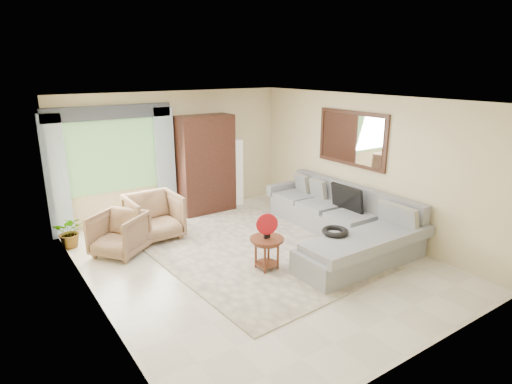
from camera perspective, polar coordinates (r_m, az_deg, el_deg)
ground at (r=7.15m, az=-0.07°, el=-9.08°), size 6.00×6.00×0.00m
area_rug at (r=7.47m, az=-0.45°, el=-7.83°), size 3.23×4.17×0.02m
sectional_sofa at (r=7.98m, az=11.33°, el=-4.41°), size 2.30×3.46×0.90m
tv_screen at (r=8.13m, az=12.03°, el=-0.82°), size 0.14×0.74×0.48m
garden_hose at (r=6.96m, az=10.51°, el=-5.21°), size 0.43×0.43×0.09m
coffee_table at (r=6.73m, az=1.44°, el=-8.15°), size 0.53×0.53×0.53m
red_disc at (r=6.55m, az=1.48°, el=-4.31°), size 0.32×0.15×0.34m
armchair_left at (r=7.59m, az=-17.80°, el=-5.35°), size 1.11×1.10×0.73m
armchair_right at (r=8.10m, az=-13.42°, el=-3.21°), size 0.90×0.93×0.84m
potted_plant at (r=8.22m, az=-23.50°, el=-4.85°), size 0.66×0.62×0.58m
armoire at (r=9.30m, az=-6.74°, el=3.70°), size 1.20×0.55×2.10m
floor_lamp at (r=9.80m, az=-2.70°, el=2.66°), size 0.24×0.24×1.50m
window at (r=8.77m, az=-18.66°, el=4.52°), size 1.80×0.04×1.40m
curtain_left at (r=8.53m, az=-25.10°, el=1.77°), size 0.40×0.08×2.30m
curtain_right at (r=9.07m, az=-11.99°, el=3.78°), size 0.40×0.08×2.30m
valance at (r=8.58m, az=-19.05°, el=10.00°), size 2.40×0.12×0.26m
wall_mirror at (r=8.44m, az=12.60°, el=6.97°), size 0.05×1.70×1.05m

